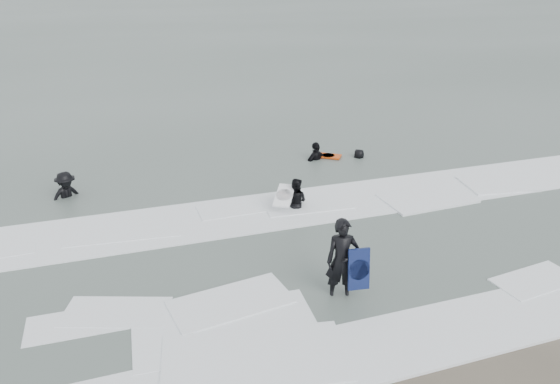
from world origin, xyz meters
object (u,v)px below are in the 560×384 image
object	(u,v)px
surfer_wading	(295,209)
surfer_right_near	(316,160)
surfer_right_far	(359,159)
surfer_breaker	(68,199)
surfer_centre	(340,298)

from	to	relation	value
surfer_wading	surfer_right_near	bearing A→B (deg)	-83.50
surfer_wading	surfer_right_far	world-z (taller)	surfer_wading
surfer_breaker	surfer_right_far	xyz separation A→B (m)	(10.46, 0.59, 0.00)
surfer_centre	surfer_right_far	size ratio (longest dim) A/B	1.30
surfer_right_near	surfer_right_far	world-z (taller)	surfer_right_near
surfer_centre	surfer_wading	xyz separation A→B (m)	(0.61, 4.78, 0.00)
surfer_right_near	surfer_right_far	distance (m)	1.66
surfer_centre	surfer_right_far	bearing A→B (deg)	75.56
surfer_wading	surfer_breaker	size ratio (longest dim) A/B	0.87
surfer_wading	surfer_right_far	xyz separation A→B (m)	(3.82, 3.51, 0.00)
surfer_breaker	surfer_right_near	distance (m)	8.89
surfer_wading	surfer_centre	bearing A→B (deg)	118.90
surfer_centre	surfer_wading	size ratio (longest dim) A/B	1.27
surfer_centre	surfer_wading	distance (m)	4.82
surfer_breaker	surfer_centre	bearing A→B (deg)	-78.02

